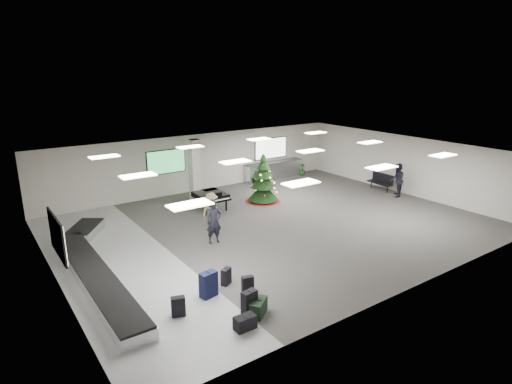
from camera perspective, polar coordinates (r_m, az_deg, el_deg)
ground at (r=19.11m, az=2.44°, el=-4.44°), size 18.00×18.00×0.00m
room_envelope at (r=18.72m, az=0.35°, el=2.61°), size 18.02×14.02×3.21m
baggage_carousel at (r=15.83m, az=-20.88°, el=-9.28°), size 2.28×9.71×0.43m
service_counter at (r=26.92m, az=2.35°, el=2.93°), size 4.05×0.65×1.08m
suitcase_0 at (r=12.52m, az=-0.90°, el=-14.48°), size 0.49×0.32×0.72m
suitcase_1 at (r=13.54m, az=-1.12°, el=-12.26°), size 0.41×0.29×0.59m
pink_suitcase at (r=13.52m, az=-6.62°, el=-12.18°), size 0.47×0.32×0.69m
suitcase_3 at (r=14.08m, az=-4.00°, el=-11.16°), size 0.42×0.36×0.57m
navy_suitcase at (r=13.38m, az=-6.36°, el=-12.15°), size 0.57×0.40×0.83m
suitcase_5 at (r=12.63m, az=-10.32°, el=-14.79°), size 0.44×0.33×0.60m
green_duffel at (r=12.53m, az=0.31°, el=-15.13°), size 0.75×0.67×0.48m
black_duffel at (r=11.96m, az=-1.47°, el=-17.01°), size 0.59×0.33×0.41m
christmas_tree at (r=22.21m, az=0.97°, el=1.06°), size 1.90×1.90×2.71m
grand_piano at (r=21.04m, az=-6.03°, el=-0.52°), size 1.36×1.73×0.99m
bench at (r=25.42m, az=16.31°, el=1.46°), size 0.60×1.55×0.96m
traveler_a at (r=17.01m, az=-5.62°, el=-3.98°), size 0.67×0.47×1.78m
traveler_b at (r=18.71m, az=-5.98°, el=-2.42°), size 1.12×0.79×1.57m
traveler_bench at (r=24.27m, az=18.29°, el=1.51°), size 1.12×1.10×1.82m
potted_plant_left at (r=25.69m, az=0.10°, el=1.94°), size 0.52×0.55×0.79m
potted_plant_right at (r=28.02m, az=6.20°, el=3.03°), size 0.58×0.58×0.76m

